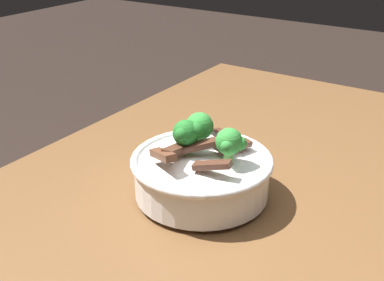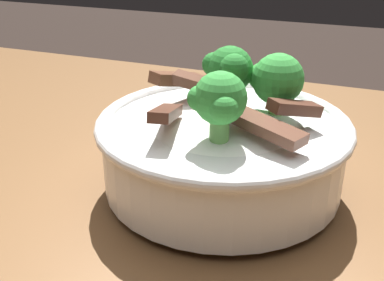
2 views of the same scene
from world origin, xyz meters
TOP-DOWN VIEW (x-y plane):
  - rice_bowl at (-0.10, -0.11)m, footprint 0.23×0.23m

SIDE VIEW (x-z plane):
  - rice_bowl at x=-0.10m, z-range 0.75..0.89m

